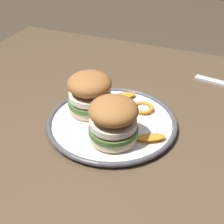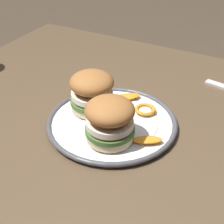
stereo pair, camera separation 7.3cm
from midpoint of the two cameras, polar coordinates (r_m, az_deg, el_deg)
dining_table at (r=0.94m, az=2.33°, el=-6.25°), size 1.12×0.94×0.77m
dinner_plate at (r=0.82m, az=2.52°, el=-1.84°), size 0.32×0.32×0.02m
sandwich_half_left at (r=0.73m, az=2.46°, el=-1.32°), size 0.15×0.15×0.10m
sandwich_half_right at (r=0.83m, az=-0.89°, el=3.49°), size 0.15×0.15×0.10m
orange_peel_curled at (r=0.86m, az=8.03°, el=0.34°), size 0.06×0.06×0.01m
orange_peel_strip_long at (r=0.90m, az=4.70°, el=2.50°), size 0.08×0.08×0.01m
orange_peel_strip_short at (r=0.76m, az=8.68°, el=-4.71°), size 0.07×0.06×0.01m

